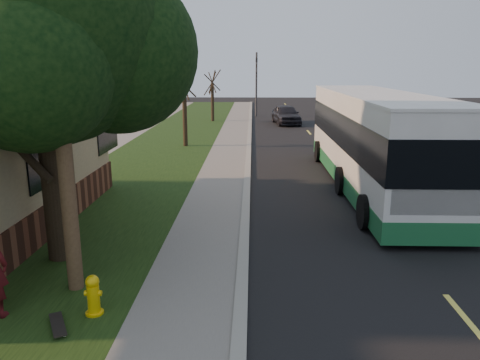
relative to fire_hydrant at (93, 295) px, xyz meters
name	(u,v)px	position (x,y,z in m)	size (l,w,h in m)	color
ground	(240,319)	(2.60, 0.00, -0.43)	(120.00, 120.00, 0.00)	black
road	(351,183)	(6.60, 10.00, -0.43)	(8.00, 80.00, 0.01)	black
curb	(247,181)	(2.60, 10.00, -0.37)	(0.25, 80.00, 0.12)	gray
sidewalk	(221,181)	(1.60, 10.00, -0.39)	(2.00, 80.00, 0.08)	slate
grass_verge	(131,181)	(-1.90, 10.00, -0.40)	(5.00, 80.00, 0.07)	black
fire_hydrant	(93,295)	(0.00, 0.00, 0.00)	(0.32, 0.32, 0.74)	#E2B80B
utility_pole	(55,51)	(-0.71, 0.99, 4.20)	(2.86, 3.21, 9.07)	#473321
leafy_tree	(44,26)	(-1.57, 2.65, 4.73)	(6.30, 6.00, 7.80)	black
bare_tree_near	(185,108)	(-0.90, 18.00, 1.72)	(1.38, 1.21, 4.31)	black
bare_tree_far	(212,96)	(-0.40, 30.00, 1.57)	(1.38, 1.21, 4.03)	black
traffic_signal	(256,80)	(3.10, 34.00, 2.73)	(0.18, 0.22, 5.50)	#2D2D30
transit_bus	(375,138)	(7.21, 9.45, 1.40)	(2.94, 12.73, 3.44)	silver
skateboard_main	(58,325)	(-0.47, -0.48, -0.30)	(0.58, 0.83, 0.08)	black
distant_car	(286,114)	(5.36, 28.62, 0.31)	(1.75, 4.35, 1.48)	black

